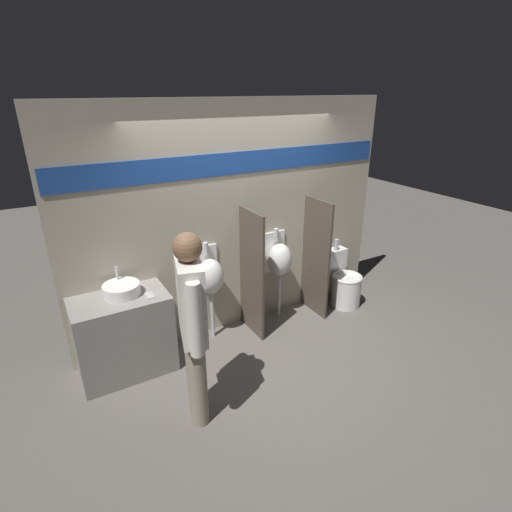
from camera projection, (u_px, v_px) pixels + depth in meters
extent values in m
plane|color=#5B5651|center=(263.00, 342.00, 4.73)|extent=(16.00, 16.00, 0.00)
cube|color=#B2A893|center=(238.00, 220.00, 4.68)|extent=(4.04, 0.06, 2.70)
cube|color=#1E479E|center=(238.00, 163.00, 4.39)|extent=(3.96, 0.01, 0.24)
cube|color=gray|center=(124.00, 335.00, 4.10)|extent=(0.94, 0.55, 0.87)
cylinder|color=white|center=(122.00, 290.00, 3.98)|extent=(0.36, 0.36, 0.12)
cylinder|color=silver|center=(117.00, 273.00, 4.03)|extent=(0.03, 0.03, 0.14)
cube|color=#B7B7BC|center=(150.00, 295.00, 3.97)|extent=(0.07, 0.14, 0.01)
cube|color=#4C4238|center=(252.00, 274.00, 4.68)|extent=(0.03, 0.53, 1.54)
cube|color=#4C4238|center=(316.00, 258.00, 5.12)|extent=(0.03, 0.53, 1.54)
cylinder|color=silver|center=(212.00, 314.00, 4.74)|extent=(0.04, 0.04, 0.61)
ellipsoid|color=white|center=(211.00, 277.00, 4.54)|extent=(0.31, 0.28, 0.43)
cube|color=white|center=(205.00, 267.00, 4.63)|extent=(0.29, 0.02, 0.53)
cylinder|color=silver|center=(206.00, 249.00, 4.50)|extent=(0.06, 0.06, 0.16)
cylinder|color=silver|center=(279.00, 295.00, 5.18)|extent=(0.04, 0.04, 0.61)
ellipsoid|color=white|center=(280.00, 260.00, 4.98)|extent=(0.31, 0.28, 0.43)
cube|color=white|center=(274.00, 252.00, 5.07)|extent=(0.29, 0.02, 0.53)
cylinder|color=silver|center=(276.00, 235.00, 4.94)|extent=(0.06, 0.06, 0.16)
cylinder|color=white|center=(346.00, 291.00, 5.47)|extent=(0.40, 0.40, 0.41)
torus|color=white|center=(347.00, 277.00, 5.39)|extent=(0.41, 0.41, 0.04)
cube|color=white|center=(334.00, 260.00, 5.56)|extent=(0.34, 0.16, 0.32)
cylinder|color=silver|center=(336.00, 244.00, 5.45)|extent=(0.06, 0.06, 0.14)
cylinder|color=gray|center=(198.00, 383.00, 3.45)|extent=(0.16, 0.16, 0.86)
cylinder|color=gray|center=(195.00, 371.00, 3.60)|extent=(0.16, 0.16, 0.86)
cube|color=silver|center=(191.00, 300.00, 3.22)|extent=(0.31, 0.49, 0.68)
cylinder|color=silver|center=(195.00, 320.00, 3.00)|extent=(0.11, 0.11, 0.63)
cylinder|color=silver|center=(188.00, 289.00, 3.46)|extent=(0.11, 0.11, 0.63)
sphere|color=brown|center=(187.00, 247.00, 3.04)|extent=(0.23, 0.23, 0.23)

